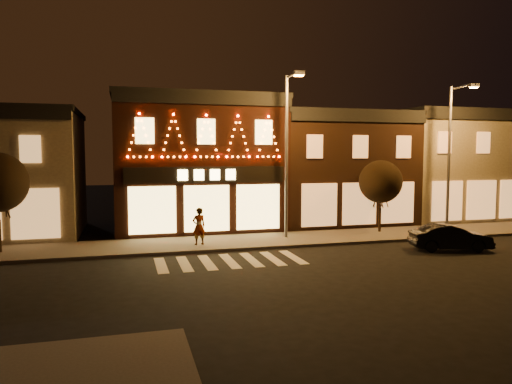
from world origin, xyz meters
name	(u,v)px	position (x,y,z in m)	size (l,w,h in m)	color
ground	(253,285)	(0.00, 0.00, 0.00)	(120.00, 120.00, 0.00)	black
sidewalk_far	(250,241)	(2.00, 8.00, 0.07)	(44.00, 4.00, 0.15)	#47423D
building_pulp	(196,163)	(0.00, 13.98, 4.16)	(10.20, 8.34, 8.30)	black
building_right_a	(332,168)	(9.50, 13.99, 3.76)	(9.20, 8.28, 7.50)	black
building_right_b	(443,165)	(18.50, 13.99, 3.91)	(9.20, 8.28, 7.80)	#6E624E
streetlamp_mid	(288,143)	(4.17, 8.07, 5.34)	(0.56, 2.02, 8.85)	#59595E
streetlamp_right	(452,146)	(14.60, 8.04, 5.22)	(0.57, 1.98, 8.64)	#59595E
tree_right	(381,182)	(10.16, 8.63, 3.12)	(2.54, 2.54, 4.24)	black
dark_sedan	(450,237)	(11.07, 3.45, 0.64)	(1.34, 3.85, 1.27)	black
pedestrian	(199,226)	(-0.84, 7.43, 1.10)	(0.69, 0.45, 1.89)	gray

